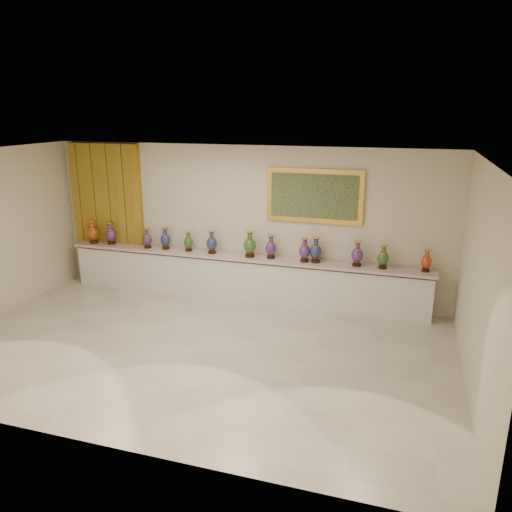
{
  "coord_description": "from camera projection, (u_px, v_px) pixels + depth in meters",
  "views": [
    {
      "loc": [
        3.03,
        -6.57,
        3.66
      ],
      "look_at": [
        0.48,
        1.7,
        1.09
      ],
      "focal_mm": 35.0,
      "sensor_mm": 36.0,
      "label": 1
    }
  ],
  "objects": [
    {
      "name": "vase_2",
      "position": [
        147.0,
        239.0,
        10.21
      ],
      "size": [
        0.24,
        0.24,
        0.41
      ],
      "rotation": [
        0.0,
        0.0,
        -0.32
      ],
      "color": "black",
      "rests_on": "counter"
    },
    {
      "name": "vase_10",
      "position": [
        357.0,
        255.0,
        9.04
      ],
      "size": [
        0.27,
        0.27,
        0.46
      ],
      "rotation": [
        0.0,
        0.0,
        0.31
      ],
      "color": "black",
      "rests_on": "counter"
    },
    {
      "name": "vase_7",
      "position": [
        271.0,
        248.0,
        9.51
      ],
      "size": [
        0.26,
        0.26,
        0.45
      ],
      "rotation": [
        0.0,
        0.0,
        0.31
      ],
      "color": "black",
      "rests_on": "counter"
    },
    {
      "name": "vase_3",
      "position": [
        166.0,
        239.0,
        10.13
      ],
      "size": [
        0.23,
        0.23,
        0.44
      ],
      "rotation": [
        0.0,
        0.0,
        -0.14
      ],
      "color": "black",
      "rests_on": "counter"
    },
    {
      "name": "vase_0",
      "position": [
        93.0,
        233.0,
        10.56
      ],
      "size": [
        0.26,
        0.26,
        0.49
      ],
      "rotation": [
        0.0,
        0.0,
        0.13
      ],
      "color": "black",
      "rests_on": "counter"
    },
    {
      "name": "vase_6",
      "position": [
        250.0,
        245.0,
        9.59
      ],
      "size": [
        0.3,
        0.3,
        0.51
      ],
      "rotation": [
        0.0,
        0.0,
        0.35
      ],
      "color": "black",
      "rests_on": "counter"
    },
    {
      "name": "vase_12",
      "position": [
        426.0,
        262.0,
        8.73
      ],
      "size": [
        0.24,
        0.24,
        0.4
      ],
      "rotation": [
        0.0,
        0.0,
        0.42
      ],
      "color": "black",
      "rests_on": "counter"
    },
    {
      "name": "room",
      "position": [
        138.0,
        212.0,
        10.35
      ],
      "size": [
        8.0,
        8.0,
        8.0
      ],
      "color": "beige",
      "rests_on": "ground"
    },
    {
      "name": "vase_8",
      "position": [
        305.0,
        251.0,
        9.29
      ],
      "size": [
        0.27,
        0.27,
        0.46
      ],
      "rotation": [
        0.0,
        0.0,
        -0.33
      ],
      "color": "black",
      "rests_on": "counter"
    },
    {
      "name": "vase_11",
      "position": [
        383.0,
        258.0,
        8.9
      ],
      "size": [
        0.2,
        0.2,
        0.43
      ],
      "rotation": [
        0.0,
        0.0,
        -0.01
      ],
      "color": "black",
      "rests_on": "counter"
    },
    {
      "name": "vase_9",
      "position": [
        316.0,
        251.0,
        9.24
      ],
      "size": [
        0.25,
        0.25,
        0.48
      ],
      "rotation": [
        0.0,
        0.0,
        0.11
      ],
      "color": "black",
      "rests_on": "counter"
    },
    {
      "name": "vase_4",
      "position": [
        188.0,
        242.0,
        9.99
      ],
      "size": [
        0.2,
        0.2,
        0.4
      ],
      "rotation": [
        0.0,
        0.0,
        -0.1
      ],
      "color": "black",
      "rests_on": "counter"
    },
    {
      "name": "label_card",
      "position": [
        160.0,
        250.0,
        10.09
      ],
      "size": [
        0.1,
        0.06,
        0.0
      ],
      "primitive_type": "cube",
      "color": "white",
      "rests_on": "counter"
    },
    {
      "name": "ground",
      "position": [
        196.0,
        348.0,
        7.91
      ],
      "size": [
        8.0,
        8.0,
        0.0
      ],
      "primitive_type": "plane",
      "color": "beige",
      "rests_on": "ground"
    },
    {
      "name": "vase_5",
      "position": [
        212.0,
        243.0,
        9.83
      ],
      "size": [
        0.23,
        0.23,
        0.46
      ],
      "rotation": [
        0.0,
        0.0,
        -0.07
      ],
      "color": "black",
      "rests_on": "counter"
    },
    {
      "name": "vase_1",
      "position": [
        111.0,
        234.0,
        10.5
      ],
      "size": [
        0.27,
        0.27,
        0.46
      ],
      "rotation": [
        0.0,
        0.0,
        0.35
      ],
      "color": "black",
      "rests_on": "counter"
    },
    {
      "name": "counter",
      "position": [
        241.0,
        278.0,
        9.87
      ],
      "size": [
        7.28,
        0.48,
        0.9
      ],
      "color": "white",
      "rests_on": "ground"
    }
  ]
}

